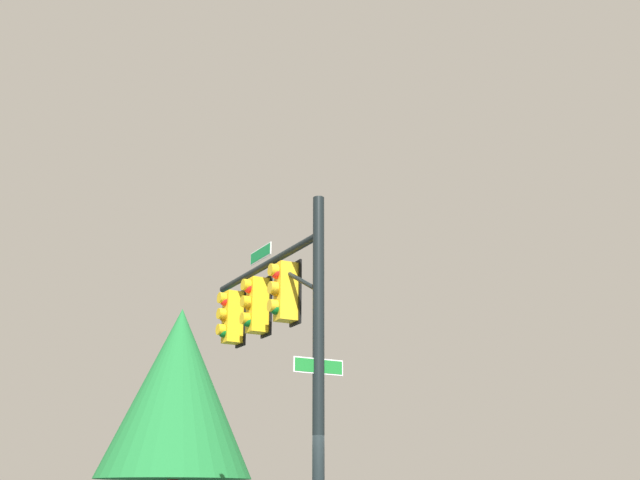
% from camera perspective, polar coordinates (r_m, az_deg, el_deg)
% --- Properties ---
extents(signal_pole_assembly, '(4.19, 2.27, 6.63)m').
position_cam_1_polar(signal_pole_assembly, '(14.76, -3.44, -6.26)').
color(signal_pole_assembly, black).
rests_on(signal_pole_assembly, ground_plane).
extents(tree_mid, '(4.43, 4.43, 6.95)m').
position_cam_1_polar(tree_mid, '(23.51, -10.36, -10.84)').
color(tree_mid, '#55351F').
rests_on(tree_mid, ground_plane).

